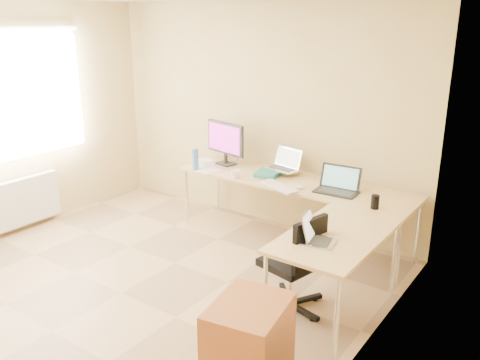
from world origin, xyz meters
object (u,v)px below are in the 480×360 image
Objects in this scene: desk_return at (335,273)px; keyboard at (279,187)px; water_bottle at (195,159)px; cabinet at (249,355)px; mug at (235,174)px; monitor at (225,143)px; laptop_return at (320,231)px; laptop_black at (337,180)px; desk_main at (293,212)px; laptop_center at (283,160)px; office_chair at (290,255)px; desk_fan at (236,153)px.

desk_return is 1.26m from keyboard.
water_bottle is 0.34× the size of cabinet.
water_bottle is at bearing 126.81° from cabinet.
monitor is at bearing 138.01° from mug.
laptop_black is at bearing 7.33° from laptop_return.
laptop_center is at bearing 149.45° from desk_main.
mug is 0.11× the size of office_chair.
keyboard is 1.95× the size of water_bottle.
water_bottle is 2.28m from laptop_return.
cabinet is at bearing -60.03° from office_chair.
desk_main is at bearing 131.12° from office_chair.
laptop_black is at bearing -4.22° from laptop_center.
desk_main is at bearing 103.52° from cabinet.
keyboard is 0.66× the size of cabinet.
laptop_center is at bearing 135.85° from office_chair.
desk_main is 0.48m from keyboard.
monitor is 0.19m from desk_fan.
water_bottle is (-1.67, -0.20, -0.01)m from laptop_black.
laptop_return is 0.45m from office_chair.
laptop_return is (1.85, -1.45, -0.03)m from desk_fan.
laptop_return reaches higher than keyboard.
desk_main is at bearing 14.80° from water_bottle.
laptop_center is 1.60m from office_chair.
monitor is at bearing 151.09° from desk_return.
desk_return is at bearing -16.61° from monitor.
laptop_black reaches higher than office_chair.
laptop_black is 0.59m from keyboard.
mug is 0.13× the size of cabinet.
monitor is 6.03× the size of mug.
water_bottle is at bearing 161.51° from desk_return.
desk_return is 5.33× the size of desk_fan.
keyboard is 1.34m from laptop_return.
mug is 0.41× the size of desk_fan.
cabinet is (2.12, -2.00, -0.49)m from water_bottle.
laptop_black reaches higher than desk_fan.
laptop_return is at bearing -3.62° from office_chair.
laptop_black is 0.46× the size of office_chair.
laptop_return is (1.50, -0.95, 0.05)m from mug.
desk_main is 1.26m from water_bottle.
desk_fan is at bearing 151.00° from office_chair.
desk_fan reaches higher than mug.
desk_return is at bearing 80.96° from cabinet.
desk_fan is 0.27× the size of office_chair.
desk_fan is at bearing 167.59° from desk_main.
laptop_center reaches higher than desk_return.
monitor reaches higher than desk_main.
water_bottle is 0.54m from desk_fan.
laptop_black reaches higher than desk_return.
keyboard is (-0.54, -0.20, -0.12)m from laptop_black.
office_chair reaches higher than laptop_return.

